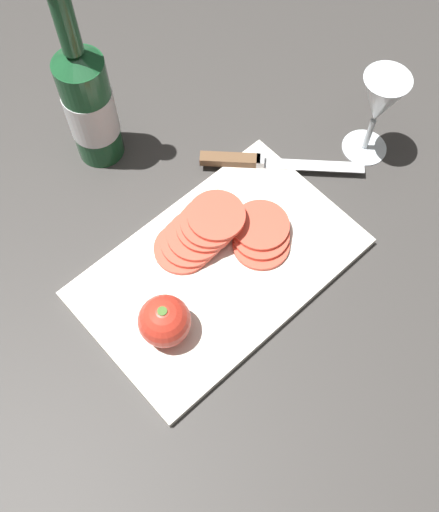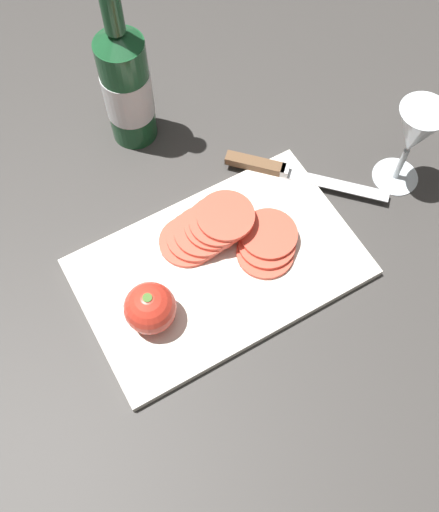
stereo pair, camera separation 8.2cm
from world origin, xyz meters
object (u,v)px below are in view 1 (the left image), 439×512
tomato_slice_stack_far (199,232)px  wine_bottle (89,104)px  whole_tomato (165,321)px  tomato_slice_stack_near (261,235)px  knife (248,161)px  wine_glass (380,104)px

tomato_slice_stack_far → wine_bottle: bearing=90.7°
whole_tomato → tomato_slice_stack_near: (0.19, 0.02, -0.02)m
wine_bottle → knife: bearing=-51.2°
wine_bottle → tomato_slice_stack_far: bearing=-89.3°
whole_tomato → tomato_slice_stack_near: whole_tomato is taller
wine_bottle → tomato_slice_stack_far: wine_bottle is taller
wine_bottle → whole_tomato: bearing=-111.7°
wine_bottle → wine_glass: bearing=-41.9°
wine_bottle → tomato_slice_stack_near: (0.07, -0.29, -0.08)m
wine_glass → tomato_slice_stack_far: size_ratio=1.09×
wine_glass → whole_tomato: size_ratio=2.19×
wine_bottle → tomato_slice_stack_far: (0.00, -0.23, -0.07)m
wine_bottle → wine_glass: size_ratio=2.04×
whole_tomato → tomato_slice_stack_near: 0.19m
whole_tomato → tomato_slice_stack_far: bearing=30.8°
wine_bottle → tomato_slice_stack_far: size_ratio=2.23×
wine_bottle → tomato_slice_stack_near: wine_bottle is taller
whole_tomato → knife: bearing=24.8°
wine_glass → tomato_slice_stack_near: 0.26m
wine_bottle → whole_tomato: 0.34m
tomato_slice_stack_near → tomato_slice_stack_far: bearing=138.5°
wine_glass → whole_tomato: (-0.44, -0.03, -0.06)m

